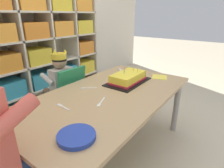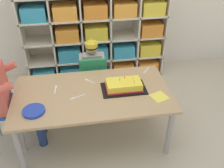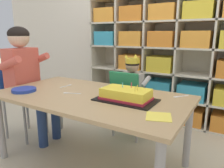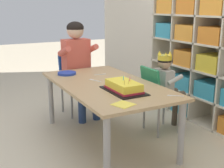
# 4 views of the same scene
# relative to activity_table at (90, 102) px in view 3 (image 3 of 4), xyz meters

# --- Properties ---
(ground) EXTENTS (16.00, 16.00, 0.00)m
(ground) POSITION_rel_activity_table_xyz_m (0.00, 0.00, -0.51)
(ground) COLOR beige
(classroom_back_wall) EXTENTS (5.67, 0.10, 2.82)m
(classroom_back_wall) POSITION_rel_activity_table_xyz_m (0.00, 1.45, 0.90)
(classroom_back_wall) COLOR beige
(classroom_back_wall) RESTS_ON ground
(storage_cubby_shelf) EXTENTS (1.85, 0.35, 1.45)m
(storage_cubby_shelf) POSITION_rel_activity_table_xyz_m (0.19, 1.21, 0.21)
(storage_cubby_shelf) COLOR beige
(storage_cubby_shelf) RESTS_ON ground
(activity_table) EXTENTS (1.46, 0.79, 0.57)m
(activity_table) POSITION_rel_activity_table_xyz_m (0.00, 0.00, 0.00)
(activity_table) COLOR tan
(activity_table) RESTS_ON ground
(classroom_chair_blue) EXTENTS (0.33, 0.34, 0.68)m
(classroom_chair_blue) POSITION_rel_activity_table_xyz_m (0.05, 0.54, -0.12)
(classroom_chair_blue) COLOR #238451
(classroom_chair_blue) RESTS_ON ground
(child_with_crown) EXTENTS (0.30, 0.31, 0.83)m
(child_with_crown) POSITION_rel_activity_table_xyz_m (0.06, 0.66, 0.01)
(child_with_crown) COLOR #B2ADA3
(child_with_crown) RESTS_ON ground
(classroom_chair_adult_side) EXTENTS (0.37, 0.36, 0.69)m
(classroom_chair_adult_side) POSITION_rel_activity_table_xyz_m (-0.88, 0.03, -0.05)
(classroom_chair_adult_side) COLOR #1E4CA8
(classroom_chair_adult_side) RESTS_ON ground
(adult_helper_seated) EXTENTS (0.45, 0.42, 1.08)m
(adult_helper_seated) POSITION_rel_activity_table_xyz_m (-0.77, 0.04, 0.17)
(adult_helper_seated) COLOR #D15647
(adult_helper_seated) RESTS_ON ground
(birthday_cake_on_tray) EXTENTS (0.42, 0.25, 0.12)m
(birthday_cake_on_tray) POSITION_rel_activity_table_xyz_m (0.30, 0.01, 0.10)
(birthday_cake_on_tray) COLOR black
(birthday_cake_on_tray) RESTS_ON activity_table
(paper_plate_stack) EXTENTS (0.19, 0.19, 0.02)m
(paper_plate_stack) POSITION_rel_activity_table_xyz_m (-0.51, -0.20, 0.07)
(paper_plate_stack) COLOR #233DA3
(paper_plate_stack) RESTS_ON activity_table
(paper_napkin_square) EXTENTS (0.18, 0.18, 0.00)m
(paper_napkin_square) POSITION_rel_activity_table_xyz_m (0.59, -0.16, 0.06)
(paper_napkin_square) COLOR #F4DB4C
(paper_napkin_square) RESTS_ON activity_table
(fork_by_napkin) EXTENTS (0.10, 0.10, 0.00)m
(fork_by_napkin) POSITION_rel_activity_table_xyz_m (-0.01, 0.20, 0.06)
(fork_by_napkin) COLOR white
(fork_by_napkin) RESTS_ON activity_table
(fork_scattered_mid_table) EXTENTS (0.14, 0.07, 0.00)m
(fork_scattered_mid_table) POSITION_rel_activity_table_xyz_m (-0.15, -0.05, 0.06)
(fork_scattered_mid_table) COLOR white
(fork_scattered_mid_table) RESTS_ON activity_table
(fork_near_child_seat) EXTENTS (0.03, 0.13, 0.00)m
(fork_near_child_seat) POSITION_rel_activity_table_xyz_m (-0.34, 0.11, 0.06)
(fork_near_child_seat) COLOR white
(fork_near_child_seat) RESTS_ON activity_table
(fork_beside_plate_stack) EXTENTS (0.09, 0.11, 0.00)m
(fork_beside_plate_stack) POSITION_rel_activity_table_xyz_m (0.60, 0.30, 0.06)
(fork_beside_plate_stack) COLOR white
(fork_beside_plate_stack) RESTS_ON activity_table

